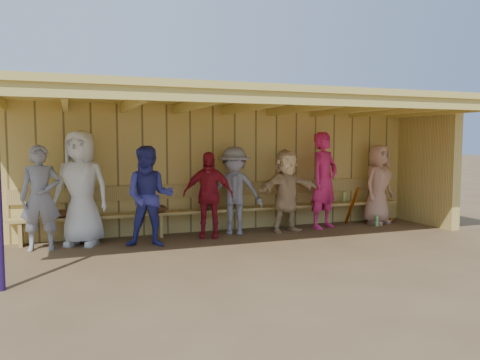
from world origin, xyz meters
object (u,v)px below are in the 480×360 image
at_px(bench, 226,204).
at_px(player_b, 81,188).
at_px(player_c, 149,196).
at_px(player_f, 286,191).
at_px(player_g, 324,180).
at_px(player_h, 378,184).
at_px(player_a, 40,198).
at_px(player_e, 235,191).
at_px(player_d, 208,195).

bearing_deg(bench, player_b, -173.41).
bearing_deg(player_c, bench, 42.03).
relative_size(player_c, player_f, 1.05).
height_order(player_f, player_g, player_g).
bearing_deg(player_b, player_f, 22.42).
distance_m(player_f, player_g, 0.90).
distance_m(player_c, player_h, 4.88).
bearing_deg(player_g, player_h, -21.27).
bearing_deg(player_b, player_h, 24.79).
distance_m(player_a, player_h, 6.52).
bearing_deg(player_f, bench, 143.53).
xyz_separation_m(player_a, bench, (3.26, 0.49, -0.31)).
relative_size(player_e, player_g, 0.85).
distance_m(player_e, player_g, 1.88).
bearing_deg(player_f, player_d, 166.16).
bearing_deg(player_a, player_e, 7.99).
bearing_deg(bench, player_d, -138.39).
bearing_deg(player_f, player_a, 167.41).
xyz_separation_m(player_e, player_f, (0.99, -0.15, -0.02)).
distance_m(player_f, bench, 1.18).
xyz_separation_m(player_c, player_e, (1.66, 0.51, -0.02)).
height_order(player_c, player_h, player_h).
xyz_separation_m(player_a, player_g, (5.19, 0.12, 0.12)).
bearing_deg(player_d, player_e, 35.19).
distance_m(player_d, player_h, 3.75).
xyz_separation_m(player_e, player_h, (3.20, 0.00, 0.02)).
distance_m(player_c, player_g, 3.56).
height_order(player_e, player_f, player_e).
bearing_deg(player_g, player_d, 158.05).
height_order(player_a, bench, player_a).
bearing_deg(player_a, player_b, 21.23).
xyz_separation_m(player_b, player_g, (4.57, -0.06, -0.00)).
bearing_deg(player_h, player_f, 163.70).
bearing_deg(player_f, player_c, 174.71).
relative_size(player_a, player_h, 1.01).
distance_m(player_b, player_h, 5.90).
relative_size(player_d, bench, 0.20).
height_order(player_c, player_f, player_c).
height_order(player_g, player_h, player_g).
bearing_deg(player_h, bench, 154.37).
xyz_separation_m(player_d, player_e, (0.55, 0.13, 0.04)).
height_order(player_a, player_h, player_a).
distance_m(player_a, bench, 3.31).
relative_size(player_c, player_d, 1.07).
distance_m(player_d, player_f, 1.54).
xyz_separation_m(player_b, player_c, (1.04, -0.51, -0.13)).
bearing_deg(player_c, player_e, 32.10).
distance_m(player_c, player_d, 1.17).
xyz_separation_m(player_a, player_b, (0.62, 0.18, 0.12)).
distance_m(player_d, bench, 0.70).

